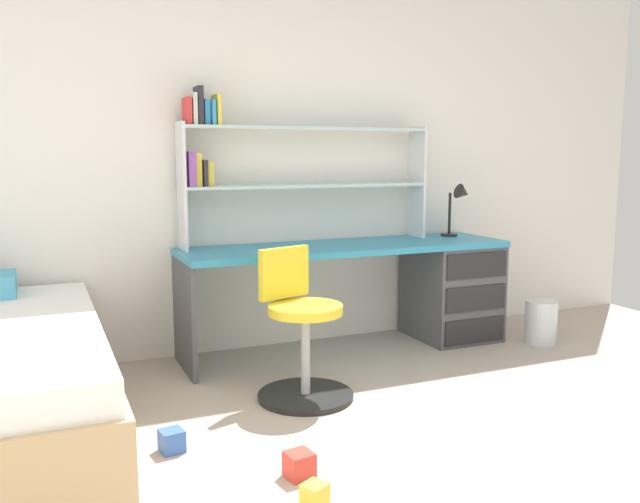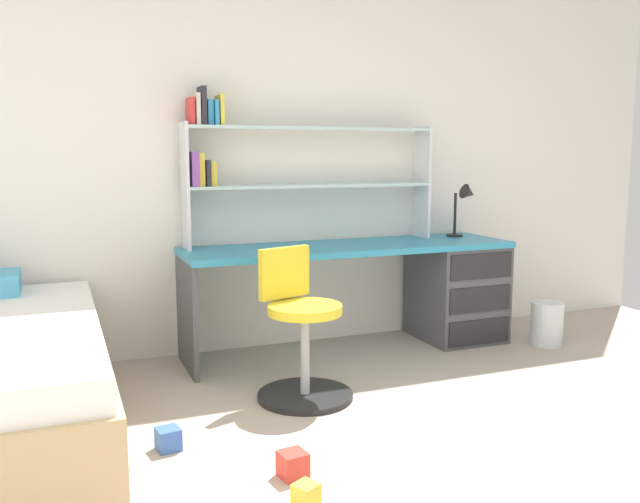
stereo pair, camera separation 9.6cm
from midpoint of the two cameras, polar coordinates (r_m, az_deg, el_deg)
The scene contains 9 objects.
room_shell at distance 2.85m, azimuth -20.34°, elevation 9.18°, with size 6.19×6.56×2.76m.
desk at distance 4.72m, azimuth 8.31°, elevation -2.76°, with size 2.21×0.61×0.72m.
bookshelf_hutch at distance 4.36m, azimuth -4.32°, elevation 8.01°, with size 1.71×0.22×1.00m.
desk_lamp at distance 4.90m, azimuth 11.42°, elevation 4.26°, with size 0.20×0.17×0.38m.
swivel_chair at distance 3.60m, azimuth -2.36°, elevation -7.58°, with size 0.52×0.52×0.81m.
waste_bin at distance 4.88m, azimuth 17.97°, elevation -5.81°, with size 0.22×0.22×0.31m, color silver.
toy_block_red_0 at distance 2.85m, azimuth -2.82°, elevation -17.91°, with size 0.11×0.11×0.11m, color red.
toy_block_blue_2 at distance 3.14m, azimuth -13.55°, elevation -15.59°, with size 0.10×0.10×0.10m, color #3860B7.
toy_block_yellow_3 at distance 2.65m, azimuth -1.57°, elevation -20.22°, with size 0.08×0.08×0.08m, color gold.
Camera 1 is at (-1.56, -1.46, 1.31)m, focal length 37.11 mm.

